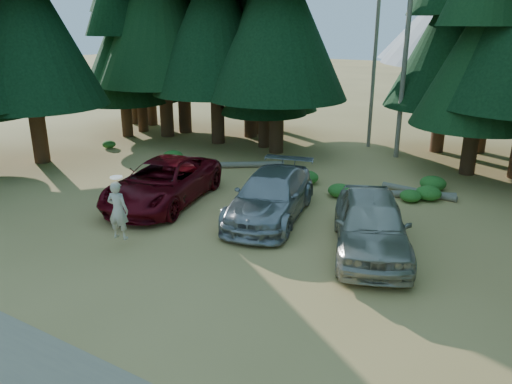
% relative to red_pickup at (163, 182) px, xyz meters
% --- Properties ---
extents(ground, '(160.00, 160.00, 0.00)m').
position_rel_red_pickup_xyz_m(ground, '(4.79, -3.09, -0.82)').
color(ground, '#AE8D4A').
rests_on(ground, ground).
extents(forest_belt_north, '(36.00, 7.00, 22.00)m').
position_rel_red_pickup_xyz_m(forest_belt_north, '(4.79, 11.91, -0.82)').
color(forest_belt_north, black).
rests_on(forest_belt_north, ground).
extents(forest_belt_west, '(6.00, 22.00, 22.00)m').
position_rel_red_pickup_xyz_m(forest_belt_west, '(-10.71, 0.91, -0.82)').
color(forest_belt_west, black).
rests_on(forest_belt_west, ground).
extents(snag_front, '(0.24, 0.24, 12.00)m').
position_rel_red_pickup_xyz_m(snag_front, '(5.59, 11.41, 5.18)').
color(snag_front, '#6F6658').
rests_on(snag_front, ground).
extents(snag_back, '(0.20, 0.20, 10.00)m').
position_rel_red_pickup_xyz_m(snag_back, '(3.59, 12.91, 4.18)').
color(snag_back, '#6F6658').
rests_on(snag_back, ground).
extents(red_pickup, '(3.95, 6.33, 1.63)m').
position_rel_red_pickup_xyz_m(red_pickup, '(0.00, 0.00, 0.00)').
color(red_pickup, '#610812').
rests_on(red_pickup, ground).
extents(silver_minivan_center, '(3.52, 5.94, 1.61)m').
position_rel_red_pickup_xyz_m(silver_minivan_center, '(4.25, 0.81, -0.01)').
color(silver_minivan_center, '#9C9FA3').
rests_on(silver_minivan_center, ground).
extents(silver_minivan_right, '(4.01, 5.66, 1.79)m').
position_rel_red_pickup_xyz_m(silver_minivan_right, '(8.15, -0.04, 0.08)').
color(silver_minivan_right, '#ADA99A').
rests_on(silver_minivan_right, ground).
extents(frisbee_player, '(0.75, 0.58, 1.96)m').
position_rel_red_pickup_xyz_m(frisbee_player, '(1.56, -3.73, 0.40)').
color(frisbee_player, beige).
rests_on(frisbee_player, ground).
extents(log_left, '(3.50, 2.57, 0.29)m').
position_rel_red_pickup_xyz_m(log_left, '(-0.10, 5.60, -0.67)').
color(log_left, '#6F6658').
rests_on(log_left, ground).
extents(log_mid, '(3.02, 0.57, 0.25)m').
position_rel_red_pickup_xyz_m(log_mid, '(8.09, 6.02, -0.69)').
color(log_mid, '#6F6658').
rests_on(log_mid, ground).
extents(log_right, '(4.11, 2.04, 0.28)m').
position_rel_red_pickup_xyz_m(log_right, '(7.49, 5.27, -0.68)').
color(log_right, '#6F6658').
rests_on(log_right, ground).
extents(shrub_far_left, '(1.00, 1.00, 0.55)m').
position_rel_red_pickup_xyz_m(shrub_far_left, '(-3.61, 4.78, -0.54)').
color(shrub_far_left, '#22681F').
rests_on(shrub_far_left, ground).
extents(shrub_left, '(0.99, 0.99, 0.55)m').
position_rel_red_pickup_xyz_m(shrub_left, '(3.63, 5.00, -0.54)').
color(shrub_left, '#22681F').
rests_on(shrub_left, ground).
extents(shrub_center_left, '(0.93, 0.93, 0.51)m').
position_rel_red_pickup_xyz_m(shrub_center_left, '(5.48, 4.14, -0.56)').
color(shrub_center_left, '#22681F').
rests_on(shrub_center_left, ground).
extents(shrub_center_right, '(1.05, 1.05, 0.58)m').
position_rel_red_pickup_xyz_m(shrub_center_right, '(8.43, 6.91, -0.53)').
color(shrub_center_right, '#22681F').
rests_on(shrub_center_right, ground).
extents(shrub_right, '(0.81, 0.81, 0.45)m').
position_rel_red_pickup_xyz_m(shrub_right, '(8.03, 5.04, -0.59)').
color(shrub_right, '#22681F').
rests_on(shrub_right, ground).
extents(shrub_far_right, '(0.98, 0.98, 0.54)m').
position_rel_red_pickup_xyz_m(shrub_far_right, '(8.56, 5.60, -0.55)').
color(shrub_far_right, '#22681F').
rests_on(shrub_far_right, ground).
extents(shrub_edge_west, '(0.72, 0.72, 0.40)m').
position_rel_red_pickup_xyz_m(shrub_edge_west, '(-8.44, 5.12, -0.62)').
color(shrub_edge_west, '#22681F').
rests_on(shrub_edge_west, ground).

